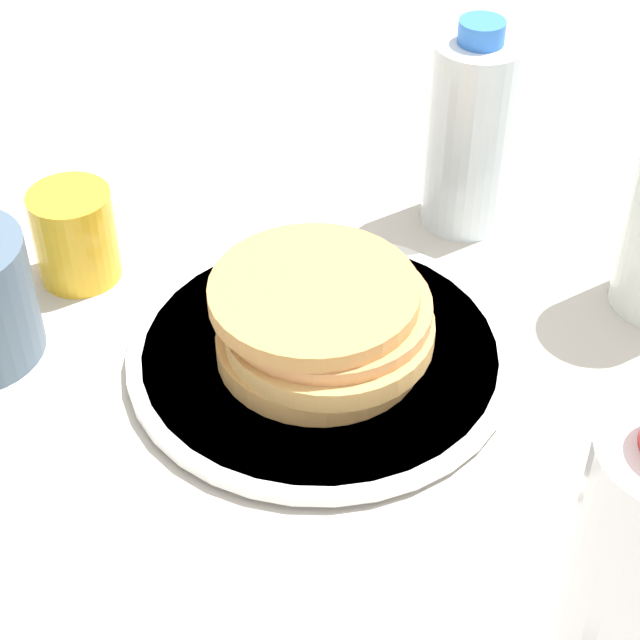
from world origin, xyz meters
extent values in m
plane|color=#BCB7AD|center=(0.00, 0.00, 0.00)|extent=(4.00, 4.00, 0.00)
cylinder|color=white|center=(-0.02, 0.03, 0.01)|extent=(0.26, 0.26, 0.01)
cylinder|color=white|center=(-0.02, 0.03, 0.01)|extent=(0.28, 0.28, 0.01)
cylinder|color=tan|center=(-0.02, 0.03, 0.02)|extent=(0.15, 0.15, 0.02)
cylinder|color=tan|center=(-0.03, 0.02, 0.04)|extent=(0.15, 0.15, 0.02)
cylinder|color=tan|center=(-0.02, 0.02, 0.05)|extent=(0.15, 0.15, 0.01)
cylinder|color=tan|center=(-0.02, 0.03, 0.06)|extent=(0.15, 0.15, 0.01)
cylinder|color=yellow|center=(0.06, 0.23, 0.04)|extent=(0.07, 0.07, 0.08)
cylinder|color=white|center=(-0.29, -0.15, 0.11)|extent=(0.07, 0.07, 0.23)
cylinder|color=silver|center=(0.17, -0.07, 0.08)|extent=(0.07, 0.07, 0.16)
cylinder|color=blue|center=(0.17, -0.07, 0.17)|extent=(0.04, 0.04, 0.02)
camera|label=1|loc=(-0.59, -0.04, 0.54)|focal=60.00mm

